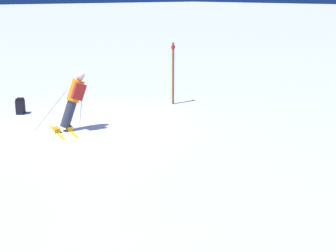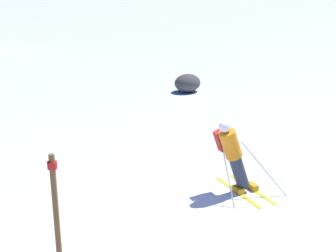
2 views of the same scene
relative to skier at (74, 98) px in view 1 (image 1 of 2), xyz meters
The scene contains 4 objects.
ground_plane 1.05m from the skier, 167.93° to the right, with size 300.00×300.00×0.00m, color white.
skier is the anchor object (origin of this frame).
spare_backpack 2.84m from the skier, 82.84° to the right, with size 0.36×0.37×0.50m.
trail_marker 4.22m from the skier, behind, with size 0.13×0.13×2.09m.
Camera 1 is at (6.81, 11.17, 3.66)m, focal length 50.00 mm.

